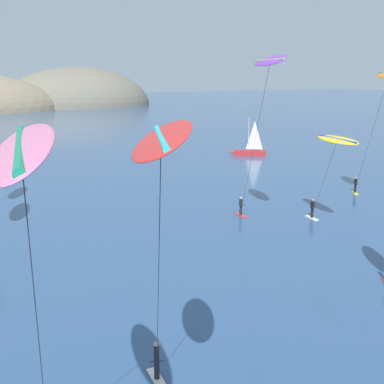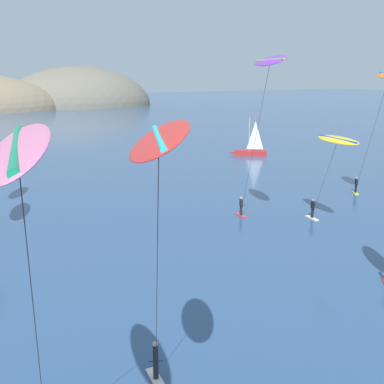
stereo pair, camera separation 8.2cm
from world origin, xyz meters
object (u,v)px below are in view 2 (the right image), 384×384
(sailboat_near, at_px, (249,151))
(kitesurfer_pink, at_px, (21,190))
(kitesurfer_yellow, at_px, (335,147))
(kitesurfer_purple, at_px, (267,76))
(kitesurfer_red, at_px, (158,168))

(sailboat_near, bearing_deg, kitesurfer_pink, -130.53)
(sailboat_near, distance_m, kitesurfer_yellow, 36.44)
(kitesurfer_yellow, relative_size, kitesurfer_purple, 0.55)
(kitesurfer_purple, bearing_deg, sailboat_near, 54.90)
(sailboat_near, height_order, kitesurfer_yellow, kitesurfer_yellow)
(kitesurfer_red, bearing_deg, kitesurfer_pink, -153.52)
(kitesurfer_purple, xyz_separation_m, kitesurfer_red, (-17.07, -17.00, -2.24))
(kitesurfer_red, distance_m, kitesurfer_pink, 4.15)
(kitesurfer_yellow, relative_size, kitesurfer_pink, 0.66)
(sailboat_near, xyz_separation_m, kitesurfer_red, (-38.57, -47.60, 8.95))
(kitesurfer_yellow, xyz_separation_m, kitesurfer_purple, (-5.54, 1.63, 5.32))
(kitesurfer_yellow, relative_size, kitesurfer_red, 0.68)
(sailboat_near, relative_size, kitesurfer_red, 0.52)
(kitesurfer_yellow, distance_m, kitesurfer_pink, 31.62)
(kitesurfer_yellow, bearing_deg, kitesurfer_pink, -146.80)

